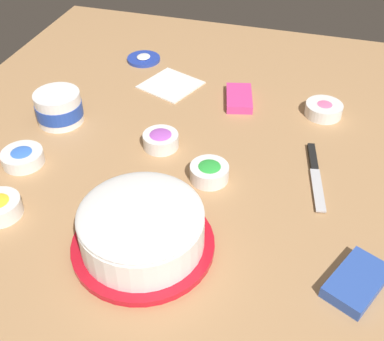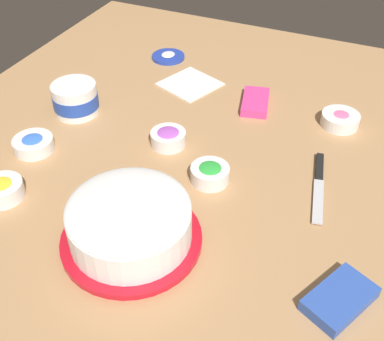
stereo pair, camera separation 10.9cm
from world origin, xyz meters
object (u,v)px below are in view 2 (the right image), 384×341
object	(u,v)px
sprinkle_bowl_pink	(340,119)
candy_box_upper	(255,102)
candy_box_lower	(340,299)
frosted_cake	(130,224)
paper_napkin	(190,84)
sprinkle_bowl_yellow	(2,189)
sprinkle_bowl_blue	(33,144)
sprinkle_bowl_rainbow	(168,137)
sprinkle_bowl_green	(210,173)
frosting_tub	(75,98)
spreading_knife	(319,180)
frosting_tub_lid	(168,56)

from	to	relation	value
sprinkle_bowl_pink	candy_box_upper	bearing A→B (deg)	-90.26
candy_box_lower	candy_box_upper	size ratio (longest dim) A/B	1.00
frosted_cake	paper_napkin	world-z (taller)	frosted_cake
sprinkle_bowl_yellow	candy_box_upper	size ratio (longest dim) A/B	0.70
sprinkle_bowl_blue	candy_box_lower	world-z (taller)	sprinkle_bowl_blue
sprinkle_bowl_rainbow	candy_box_upper	xyz separation A→B (m)	(-0.26, 0.14, -0.01)
sprinkle_bowl_yellow	paper_napkin	size ratio (longest dim) A/B	0.62
sprinkle_bowl_rainbow	sprinkle_bowl_blue	world-z (taller)	sprinkle_bowl_rainbow
sprinkle_bowl_green	frosting_tub	bearing A→B (deg)	-104.79
sprinkle_bowl_pink	paper_napkin	xyz separation A→B (m)	(-0.03, -0.45, -0.02)
spreading_knife	candy_box_upper	distance (m)	0.35
sprinkle_bowl_pink	candy_box_lower	size ratio (longest dim) A/B	0.75
spreading_knife	sprinkle_bowl_rainbow	xyz separation A→B (m)	(0.01, -0.38, 0.02)
frosting_tub	candy_box_upper	bearing A→B (deg)	117.67
frosting_tub	sprinkle_bowl_blue	world-z (taller)	frosting_tub
sprinkle_bowl_pink	frosting_tub_lid	bearing A→B (deg)	-105.20
sprinkle_bowl_pink	sprinkle_bowl_rainbow	distance (m)	0.46
frosting_tub	candy_box_lower	world-z (taller)	frosting_tub
frosted_cake	candy_box_lower	bearing A→B (deg)	93.06
frosting_tub_lid	sprinkle_bowl_rainbow	size ratio (longest dim) A/B	1.19
sprinkle_bowl_yellow	candy_box_lower	size ratio (longest dim) A/B	0.70
spreading_knife	paper_napkin	world-z (taller)	spreading_knife
frosted_cake	sprinkle_bowl_blue	world-z (taller)	frosted_cake
frosting_tub_lid	spreading_knife	world-z (taller)	frosting_tub_lid
sprinkle_bowl_yellow	paper_napkin	world-z (taller)	sprinkle_bowl_yellow
frosting_tub_lid	candy_box_lower	xyz separation A→B (m)	(0.72, 0.69, 0.01)
sprinkle_bowl_rainbow	sprinkle_bowl_pink	bearing A→B (deg)	124.52
sprinkle_bowl_blue	candy_box_lower	distance (m)	0.79
frosting_tub	sprinkle_bowl_rainbow	world-z (taller)	frosting_tub
frosted_cake	frosting_tub_lid	distance (m)	0.79
sprinkle_bowl_blue	sprinkle_bowl_rainbow	bearing A→B (deg)	117.82
frosting_tub	sprinkle_bowl_rainbow	bearing A→B (deg)	83.94
frosting_tub	sprinkle_bowl_green	world-z (taller)	frosting_tub
frosting_tub_lid	spreading_knife	distance (m)	0.72
frosting_tub	sprinkle_bowl_green	size ratio (longest dim) A/B	1.37
sprinkle_bowl_green	spreading_knife	bearing A→B (deg)	112.04
frosting_tub_lid	sprinkle_bowl_yellow	distance (m)	0.74
frosted_cake	spreading_knife	xyz separation A→B (m)	(-0.33, 0.30, -0.05)
frosting_tub	candy_box_upper	size ratio (longest dim) A/B	0.93
sprinkle_bowl_pink	sprinkle_bowl_yellow	bearing A→B (deg)	-47.11
candy_box_lower	paper_napkin	distance (m)	0.81
frosting_tub	paper_napkin	world-z (taller)	frosting_tub
sprinkle_bowl_blue	sprinkle_bowl_yellow	distance (m)	0.17
sprinkle_bowl_blue	sprinkle_bowl_pink	bearing A→B (deg)	121.70
sprinkle_bowl_rainbow	paper_napkin	xyz separation A→B (m)	(-0.29, -0.07, -0.02)
spreading_knife	sprinkle_bowl_green	distance (m)	0.25
sprinkle_bowl_yellow	paper_napkin	distance (m)	0.64
frosting_tub_lid	sprinkle_bowl_yellow	xyz separation A→B (m)	(0.74, -0.04, 0.02)
sprinkle_bowl_pink	sprinkle_bowl_blue	xyz separation A→B (m)	(0.42, -0.67, -0.00)
frosting_tub	sprinkle_bowl_pink	xyz separation A→B (m)	(-0.23, 0.67, -0.02)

